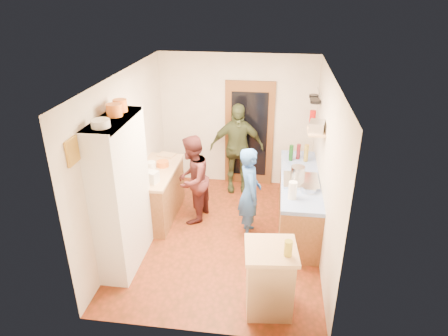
% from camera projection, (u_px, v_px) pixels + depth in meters
% --- Properties ---
extents(floor, '(3.00, 4.00, 0.02)m').
position_uv_depth(floor, '(223.00, 236.00, 6.53)').
color(floor, maroon).
rests_on(floor, ground).
extents(ceiling, '(3.00, 4.00, 0.02)m').
position_uv_depth(ceiling, '(223.00, 75.00, 5.42)').
color(ceiling, silver).
rests_on(ceiling, ground).
extents(wall_back, '(3.00, 0.02, 2.60)m').
position_uv_depth(wall_back, '(237.00, 121.00, 7.78)').
color(wall_back, beige).
rests_on(wall_back, ground).
extents(wall_front, '(3.00, 0.02, 2.60)m').
position_uv_depth(wall_front, '(196.00, 242.00, 4.17)').
color(wall_front, beige).
rests_on(wall_front, ground).
extents(wall_left, '(0.02, 4.00, 2.60)m').
position_uv_depth(wall_left, '(126.00, 158.00, 6.16)').
color(wall_left, beige).
rests_on(wall_left, ground).
extents(wall_right, '(0.02, 4.00, 2.60)m').
position_uv_depth(wall_right, '(326.00, 169.00, 5.79)').
color(wall_right, beige).
rests_on(wall_right, ground).
extents(door_frame, '(0.95, 0.06, 2.10)m').
position_uv_depth(door_frame, '(249.00, 134.00, 7.82)').
color(door_frame, brown).
rests_on(door_frame, ground).
extents(door_glass, '(0.70, 0.02, 1.70)m').
position_uv_depth(door_glass, '(249.00, 135.00, 7.79)').
color(door_glass, black).
rests_on(door_glass, door_frame).
extents(hutch_body, '(0.40, 1.20, 2.20)m').
position_uv_depth(hutch_body, '(122.00, 195.00, 5.50)').
color(hutch_body, silver).
rests_on(hutch_body, ground).
extents(hutch_top_shelf, '(0.40, 1.14, 0.04)m').
position_uv_depth(hutch_top_shelf, '(112.00, 120.00, 5.04)').
color(hutch_top_shelf, silver).
rests_on(hutch_top_shelf, hutch_body).
extents(plate_stack, '(0.22, 0.22, 0.09)m').
position_uv_depth(plate_stack, '(101.00, 123.00, 4.71)').
color(plate_stack, white).
rests_on(plate_stack, hutch_top_shelf).
extents(orange_pot_a, '(0.20, 0.20, 0.16)m').
position_uv_depth(orange_pot_a, '(114.00, 110.00, 5.08)').
color(orange_pot_a, orange).
rests_on(orange_pot_a, hutch_top_shelf).
extents(orange_pot_b, '(0.18, 0.18, 0.16)m').
position_uv_depth(orange_pot_b, '(120.00, 105.00, 5.27)').
color(orange_pot_b, orange).
rests_on(orange_pot_b, hutch_top_shelf).
extents(left_counter_base, '(0.60, 1.40, 0.85)m').
position_uv_depth(left_counter_base, '(158.00, 195.00, 6.90)').
color(left_counter_base, '#955B36').
rests_on(left_counter_base, ground).
extents(left_counter_top, '(0.64, 1.44, 0.05)m').
position_uv_depth(left_counter_top, '(156.00, 171.00, 6.70)').
color(left_counter_top, tan).
rests_on(left_counter_top, left_counter_base).
extents(toaster, '(0.28, 0.23, 0.19)m').
position_uv_depth(toaster, '(150.00, 177.00, 6.25)').
color(toaster, white).
rests_on(toaster, left_counter_top).
extents(kettle, '(0.17, 0.17, 0.18)m').
position_uv_depth(kettle, '(151.00, 167.00, 6.59)').
color(kettle, white).
rests_on(kettle, left_counter_top).
extents(orange_bowl, '(0.26, 0.26, 0.09)m').
position_uv_depth(orange_bowl, '(163.00, 164.00, 6.80)').
color(orange_bowl, orange).
rests_on(orange_bowl, left_counter_top).
extents(chopping_board, '(0.34, 0.28, 0.02)m').
position_uv_depth(chopping_board, '(166.00, 155.00, 7.23)').
color(chopping_board, tan).
rests_on(chopping_board, left_counter_top).
extents(right_counter_base, '(0.60, 2.20, 0.84)m').
position_uv_depth(right_counter_base, '(298.00, 203.00, 6.65)').
color(right_counter_base, '#955B36').
rests_on(right_counter_base, ground).
extents(right_counter_top, '(0.62, 2.22, 0.06)m').
position_uv_depth(right_counter_top, '(300.00, 179.00, 6.46)').
color(right_counter_top, blue).
rests_on(right_counter_top, right_counter_base).
extents(hob, '(0.55, 0.58, 0.04)m').
position_uv_depth(hob, '(301.00, 180.00, 6.29)').
color(hob, silver).
rests_on(hob, right_counter_top).
extents(pot_on_hob, '(0.22, 0.22, 0.15)m').
position_uv_depth(pot_on_hob, '(298.00, 171.00, 6.39)').
color(pot_on_hob, silver).
rests_on(pot_on_hob, hob).
extents(bottle_a, '(0.08, 0.08, 0.29)m').
position_uv_depth(bottle_a, '(291.00, 153.00, 6.99)').
color(bottle_a, '#143F14').
rests_on(bottle_a, right_counter_top).
extents(bottle_b, '(0.08, 0.08, 0.28)m').
position_uv_depth(bottle_b, '(298.00, 152.00, 7.05)').
color(bottle_b, '#591419').
rests_on(bottle_b, right_counter_top).
extents(bottle_c, '(0.09, 0.09, 0.31)m').
position_uv_depth(bottle_c, '(306.00, 153.00, 6.95)').
color(bottle_c, olive).
rests_on(bottle_c, right_counter_top).
extents(paper_towel, '(0.15, 0.15, 0.27)m').
position_uv_depth(paper_towel, '(293.00, 190.00, 5.76)').
color(paper_towel, white).
rests_on(paper_towel, right_counter_top).
extents(mixing_bowl, '(0.27, 0.27, 0.09)m').
position_uv_depth(mixing_bowl, '(309.00, 189.00, 5.98)').
color(mixing_bowl, silver).
rests_on(mixing_bowl, right_counter_top).
extents(island_base, '(0.61, 0.61, 0.86)m').
position_uv_depth(island_base, '(269.00, 280.00, 4.91)').
color(island_base, tan).
rests_on(island_base, ground).
extents(island_top, '(0.68, 0.68, 0.05)m').
position_uv_depth(island_top, '(271.00, 250.00, 4.72)').
color(island_top, tan).
rests_on(island_top, island_base).
extents(cutting_board, '(0.38, 0.32, 0.02)m').
position_uv_depth(cutting_board, '(267.00, 247.00, 4.76)').
color(cutting_board, white).
rests_on(cutting_board, island_top).
extents(oil_jar, '(0.11, 0.11, 0.19)m').
position_uv_depth(oil_jar, '(288.00, 248.00, 4.55)').
color(oil_jar, '#AD9E2D').
rests_on(oil_jar, island_top).
extents(pan_rail, '(0.02, 0.65, 0.02)m').
position_uv_depth(pan_rail, '(319.00, 92.00, 6.85)').
color(pan_rail, silver).
rests_on(pan_rail, wall_right).
extents(pan_hang_a, '(0.18, 0.18, 0.05)m').
position_uv_depth(pan_hang_a, '(315.00, 102.00, 6.75)').
color(pan_hang_a, black).
rests_on(pan_hang_a, pan_rail).
extents(pan_hang_b, '(0.16, 0.16, 0.05)m').
position_uv_depth(pan_hang_b, '(315.00, 100.00, 6.94)').
color(pan_hang_b, black).
rests_on(pan_hang_b, pan_rail).
extents(pan_hang_c, '(0.17, 0.17, 0.05)m').
position_uv_depth(pan_hang_c, '(314.00, 96.00, 7.12)').
color(pan_hang_c, black).
rests_on(pan_hang_c, pan_rail).
extents(wall_shelf, '(0.26, 0.42, 0.03)m').
position_uv_depth(wall_shelf, '(316.00, 132.00, 6.04)').
color(wall_shelf, tan).
rests_on(wall_shelf, wall_right).
extents(radio, '(0.27, 0.33, 0.15)m').
position_uv_depth(radio, '(317.00, 126.00, 6.00)').
color(radio, silver).
rests_on(radio, wall_shelf).
extents(ext_bracket, '(0.06, 0.10, 0.04)m').
position_uv_depth(ext_bracket, '(315.00, 122.00, 7.26)').
color(ext_bracket, black).
rests_on(ext_bracket, wall_right).
extents(fire_extinguisher, '(0.11, 0.11, 0.32)m').
position_uv_depth(fire_extinguisher, '(312.00, 119.00, 7.24)').
color(fire_extinguisher, red).
rests_on(fire_extinguisher, wall_right).
extents(picture_frame, '(0.03, 0.25, 0.30)m').
position_uv_depth(picture_frame, '(72.00, 151.00, 4.45)').
color(picture_frame, gold).
rests_on(picture_frame, wall_left).
extents(person_hob, '(0.48, 0.62, 1.51)m').
position_uv_depth(person_hob, '(252.00, 193.00, 6.25)').
color(person_hob, '#2B57A4').
rests_on(person_hob, ground).
extents(person_left, '(0.71, 0.84, 1.53)m').
position_uv_depth(person_left, '(195.00, 179.00, 6.68)').
color(person_left, '#491E1E').
rests_on(person_left, ground).
extents(person_back, '(1.09, 0.61, 1.76)m').
position_uv_depth(person_back, '(237.00, 148.00, 7.62)').
color(person_back, '#343D22').
rests_on(person_back, ground).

